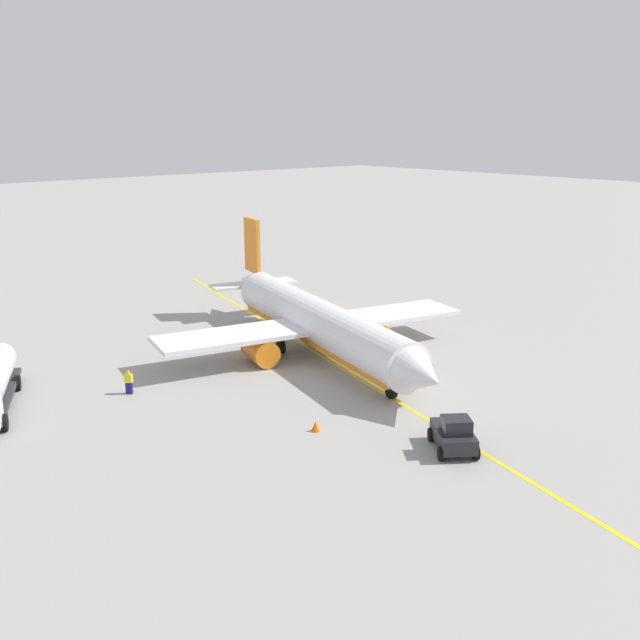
{
  "coord_description": "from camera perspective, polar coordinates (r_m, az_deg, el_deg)",
  "views": [
    {
      "loc": [
        42.22,
        -37.03,
        18.35
      ],
      "look_at": [
        0.0,
        0.0,
        3.0
      ],
      "focal_mm": 40.3,
      "sensor_mm": 36.0,
      "label": 1
    }
  ],
  "objects": [
    {
      "name": "ground_plane",
      "position": [
        59.08,
        -0.0,
        -2.81
      ],
      "size": [
        400.0,
        400.0,
        0.0
      ],
      "primitive_type": "plane",
      "color": "#9E9B96"
    },
    {
      "name": "taxi_line_marking",
      "position": [
        59.08,
        -0.0,
        -2.8
      ],
      "size": [
        65.87,
        16.64,
        0.01
      ],
      "primitive_type": "cube",
      "rotation": [
        0.0,
        0.0,
        -0.24
      ],
      "color": "yellow",
      "rests_on": "ground"
    },
    {
      "name": "safety_cone_nose",
      "position": [
        44.82,
        -0.35,
        -8.43
      ],
      "size": [
        0.58,
        0.58,
        0.64
      ],
      "primitive_type": "cone",
      "color": "#F2590F",
      "rests_on": "ground"
    },
    {
      "name": "airplane",
      "position": [
        58.75,
        -0.23,
        -0.23
      ],
      "size": [
        33.52,
        26.85,
        9.61
      ],
      "color": "white",
      "rests_on": "ground"
    },
    {
      "name": "refueling_worker",
      "position": [
        52.33,
        -14.94,
        -4.82
      ],
      "size": [
        0.62,
        0.62,
        1.71
      ],
      "color": "navy",
      "rests_on": "ground"
    },
    {
      "name": "pushback_tug",
      "position": [
        42.74,
        10.58,
        -8.93
      ],
      "size": [
        4.1,
        3.89,
        2.2
      ],
      "color": "#232328",
      "rests_on": "ground"
    }
  ]
}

